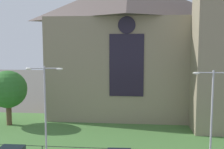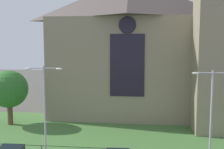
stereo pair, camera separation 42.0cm
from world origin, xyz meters
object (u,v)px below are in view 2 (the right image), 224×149
object	(u,v)px
streetlamp_near	(44,100)
church_building	(134,45)
tree_left_far	(9,89)
streetlamp_far	(211,106)

from	to	relation	value
streetlamp_near	church_building	bearing A→B (deg)	65.67
church_building	streetlamp_near	xyz separation A→B (m)	(-7.56, -16.73, -4.94)
church_building	streetlamp_near	world-z (taller)	church_building
tree_left_far	streetlamp_near	distance (m)	12.68
tree_left_far	streetlamp_far	world-z (taller)	streetlamp_far
tree_left_far	streetlamp_far	bearing A→B (deg)	-22.81
church_building	streetlamp_far	xyz separation A→B (m)	(6.83, -16.73, -5.08)
church_building	streetlamp_far	size ratio (longest dim) A/B	3.19
church_building	streetlamp_near	size ratio (longest dim) A/B	3.09
streetlamp_far	streetlamp_near	bearing A→B (deg)	-180.00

